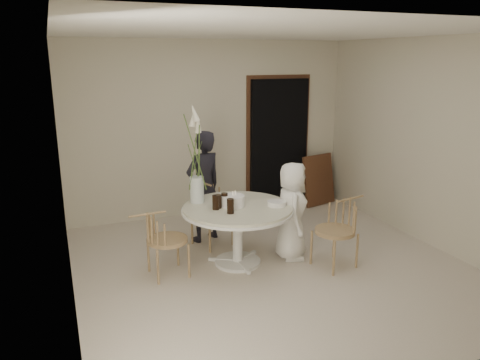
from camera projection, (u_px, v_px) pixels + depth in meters
name	position (u px, v px, depth m)	size (l,w,h in m)	color
ground	(272.00, 267.00, 5.62)	(4.50, 4.50, 0.00)	beige
room_shell	(275.00, 133.00, 5.20)	(4.50, 4.50, 4.50)	white
doorway	(279.00, 144.00, 7.73)	(1.00, 0.10, 2.10)	black
door_trim	(278.00, 140.00, 7.75)	(1.12, 0.03, 2.22)	brown
table	(238.00, 215.00, 5.56)	(1.33, 1.33, 0.73)	white
picture_frame	(319.00, 180.00, 7.91)	(0.64, 0.04, 0.85)	brown
chair_far	(206.00, 204.00, 6.23)	(0.57, 0.59, 0.84)	tan
chair_right	(342.00, 222.00, 5.57)	(0.55, 0.52, 0.83)	tan
chair_left	(158.00, 235.00, 5.24)	(0.50, 0.47, 0.79)	tan
girl	(204.00, 187.00, 6.27)	(0.55, 0.36, 1.51)	black
boy	(292.00, 211.00, 5.73)	(0.60, 0.39, 1.22)	white
birthday_cake	(233.00, 201.00, 5.51)	(0.28, 0.28, 0.18)	white
cola_tumbler_a	(218.00, 201.00, 5.45)	(0.08, 0.08, 0.16)	black
cola_tumbler_b	(230.00, 206.00, 5.26)	(0.08, 0.08, 0.17)	black
cola_tumbler_c	(216.00, 202.00, 5.40)	(0.08, 0.08, 0.17)	black
cola_tumbler_d	(225.00, 200.00, 5.50)	(0.08, 0.08, 0.16)	black
plate_stack	(277.00, 203.00, 5.55)	(0.22, 0.22, 0.06)	white
flower_vase	(196.00, 169.00, 5.58)	(0.17, 0.17, 1.19)	silver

